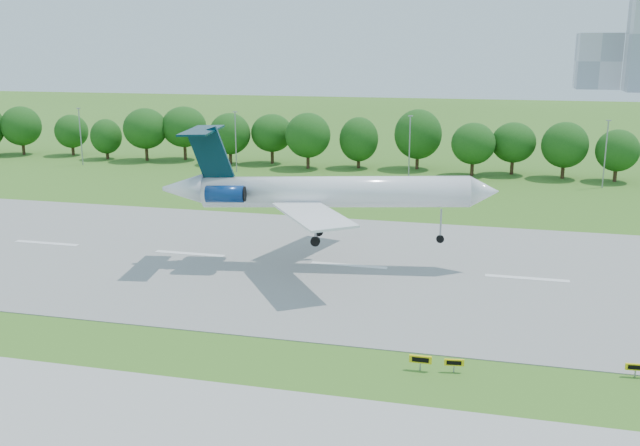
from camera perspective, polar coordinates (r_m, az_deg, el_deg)
The scene contains 10 objects.
ground at distance 58.57m, azimuth 17.06°, elevation -11.88°, with size 600.00×600.00×0.00m, color #37631A.
runway at distance 81.81m, azimuth 16.22°, elevation -4.30°, with size 400.00×45.00×0.08m, color gray.
tree_line at distance 146.08m, azimuth 15.50°, elevation 6.13°, with size 288.40×8.40×10.40m.
light_poles at distance 136.10m, azimuth 14.54°, elevation 5.71°, with size 175.90×0.25×12.19m.
airliner at distance 81.49m, azimuth -0.17°, elevation 2.61°, with size 38.61×27.89×13.23m.
taxi_sign_left at distance 57.68m, azimuth 8.04°, elevation -10.77°, with size 1.77×0.24×1.25m.
taxi_sign_centre at distance 57.86m, azimuth 10.69°, elevation -10.93°, with size 1.56×0.38×1.09m.
taxi_sign_right at distance 61.22m, azimuth 23.95°, elevation -10.51°, with size 1.57×0.30×1.10m.
service_vehicle_a at distance 131.64m, azimuth 5.80°, elevation 3.31°, with size 1.41×4.05×1.33m, color silver.
service_vehicle_b at distance 133.38m, azimuth 6.15°, elevation 3.41°, with size 1.40×3.47×1.18m, color white.
Camera 1 is at (-4.31, -52.80, 24.97)m, focal length 40.00 mm.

